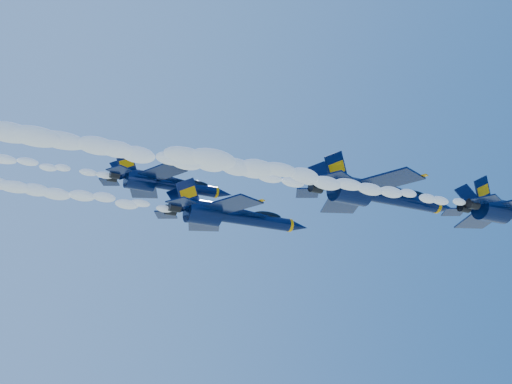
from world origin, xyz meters
name	(u,v)px	position (x,y,z in m)	size (l,w,h in m)	color
smoke_trail_jet_lead	(333,182)	(-6.22, -15.58, 149.29)	(32.60, 1.72, 1.55)	white
jet_second	(379,195)	(6.02, -6.74, 152.79)	(19.86, 16.29, 7.38)	black
smoke_trail_jet_second	(172,160)	(-18.77, -6.74, 152.39)	(32.60, 2.05, 1.85)	white
jet_third	(232,216)	(-6.26, 6.48, 152.23)	(19.16, 15.72, 7.12)	black
smoke_trail_jet_third	(22,188)	(-30.74, 6.48, 151.84)	(32.60, 1.98, 1.78)	white
jet_fourth	(165,183)	(-13.37, 11.39, 156.93)	(16.57, 13.59, 6.16)	black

